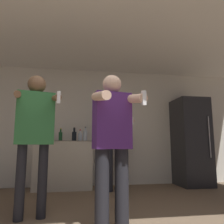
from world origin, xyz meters
TOP-DOWN VIEW (x-y plane):
  - wall_back at (0.00, 3.33)m, footprint 7.00×0.06m
  - ceiling_slab at (0.00, 1.65)m, footprint 7.00×3.82m
  - refrigerator at (2.16, 2.95)m, footprint 0.65×0.73m
  - counter at (-0.55, 3.03)m, footprint 1.15×0.57m
  - bottle_short_whiskey at (-0.63, 2.96)m, footprint 0.07×0.07m
  - bottle_tall_gin at (-0.24, 2.96)m, footprint 0.08×0.08m
  - bottle_dark_rum at (-0.36, 2.96)m, footprint 0.09×0.09m
  - bottle_amber_bourbon at (-0.96, 2.96)m, footprint 0.07×0.07m
  - bottle_red_label at (-0.14, 2.96)m, footprint 0.08×0.08m
  - person_woman_foreground at (0.07, 0.77)m, footprint 0.53×0.57m
  - person_man_side at (-0.81, 1.24)m, footprint 0.58×0.60m
  - person_spectator_back at (0.43, 2.67)m, footprint 0.57×0.54m

SIDE VIEW (x-z plane):
  - counter at x=-0.55m, z-range 0.00..0.94m
  - person_woman_foreground at x=0.07m, z-range 0.10..1.72m
  - refrigerator at x=2.16m, z-range 0.00..1.87m
  - person_spectator_back at x=0.43m, z-range 0.15..1.78m
  - bottle_tall_gin at x=-0.24m, z-range 0.91..1.14m
  - bottle_short_whiskey at x=-0.63m, z-range 0.91..1.17m
  - bottle_amber_bourbon at x=-0.96m, z-range 0.92..1.17m
  - bottle_dark_rum at x=-0.36m, z-range 0.91..1.18m
  - bottle_red_label at x=-0.14m, z-range 0.91..1.20m
  - person_man_side at x=-0.81m, z-range 0.21..1.93m
  - wall_back at x=0.00m, z-range 0.00..2.55m
  - ceiling_slab at x=0.00m, z-range 2.55..2.60m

